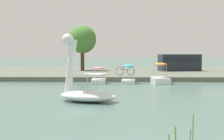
% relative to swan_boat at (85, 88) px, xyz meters
% --- Properties ---
extents(shore_bank_far, '(155.52, 21.60, 0.39)m').
position_rel_swan_boat_xyz_m(shore_bank_far, '(2.38, 22.08, -0.47)').
color(shore_bank_far, '#5B6051').
rests_on(shore_bank_far, ground_plane).
extents(swan_boat, '(3.30, 2.51, 3.39)m').
position_rel_swan_boat_xyz_m(swan_boat, '(0.00, 0.00, 0.00)').
color(swan_boat, white).
rests_on(swan_boat, ground_plane).
extents(pedal_boat_orange, '(1.36, 2.45, 1.66)m').
position_rel_swan_boat_xyz_m(pedal_boat_orange, '(5.05, 9.90, -0.23)').
color(pedal_boat_orange, white).
rests_on(pedal_boat_orange, ground_plane).
extents(pedal_boat_cyan, '(1.16, 1.78, 1.52)m').
position_rel_swan_boat_xyz_m(pedal_boat_cyan, '(2.48, 9.91, -0.18)').
color(pedal_boat_cyan, white).
rests_on(pedal_boat_cyan, ground_plane).
extents(pedal_boat_pink, '(1.14, 1.98, 1.35)m').
position_rel_swan_boat_xyz_m(pedal_boat_pink, '(0.07, 9.81, -0.26)').
color(pedal_boat_pink, white).
rests_on(pedal_boat_pink, ground_plane).
extents(tree_broadleaf_behind_dock, '(4.43, 4.71, 5.45)m').
position_rel_swan_boat_xyz_m(tree_broadleaf_behind_dock, '(-2.71, 22.73, 3.45)').
color(tree_broadleaf_behind_dock, '#423323').
rests_on(tree_broadleaf_behind_dock, shore_bank_far).
extents(bicycle_parked, '(1.80, 0.49, 0.77)m').
position_rel_swan_boat_xyz_m(bicycle_parked, '(2.31, 13.87, 0.11)').
color(bicycle_parked, black).
rests_on(bicycle_parked, shore_bank_far).
extents(parked_van, '(4.96, 2.71, 1.94)m').
position_rel_swan_boat_xyz_m(parked_van, '(8.81, 21.69, 0.78)').
color(parked_van, '#1E232D').
rests_on(parked_van, shore_bank_far).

